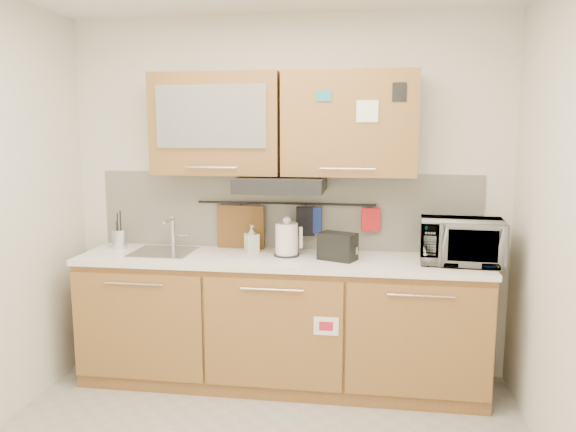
% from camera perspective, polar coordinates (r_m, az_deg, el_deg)
% --- Properties ---
extents(wall_back, '(3.20, 0.00, 3.20)m').
position_cam_1_polar(wall_back, '(4.13, -0.17, 1.92)').
color(wall_back, silver).
rests_on(wall_back, ground).
extents(base_cabinet, '(2.80, 0.64, 0.88)m').
position_cam_1_polar(base_cabinet, '(4.05, -0.82, -11.29)').
color(base_cabinet, olive).
rests_on(base_cabinet, floor).
extents(countertop, '(2.82, 0.62, 0.04)m').
position_cam_1_polar(countertop, '(3.90, -0.84, -4.47)').
color(countertop, white).
rests_on(countertop, base_cabinet).
extents(backsplash, '(2.80, 0.02, 0.56)m').
position_cam_1_polar(backsplash, '(4.13, -0.19, 0.53)').
color(backsplash, silver).
rests_on(backsplash, countertop).
extents(upper_cabinets, '(1.82, 0.37, 0.70)m').
position_cam_1_polar(upper_cabinets, '(3.93, -0.63, 9.32)').
color(upper_cabinets, olive).
rests_on(upper_cabinets, wall_back).
extents(range_hood, '(0.60, 0.46, 0.10)m').
position_cam_1_polar(range_hood, '(3.87, -0.71, 3.24)').
color(range_hood, black).
rests_on(range_hood, upper_cabinets).
extents(sink, '(0.42, 0.40, 0.26)m').
position_cam_1_polar(sink, '(4.13, -12.53, -3.58)').
color(sink, silver).
rests_on(sink, countertop).
extents(utensil_rail, '(1.30, 0.02, 0.02)m').
position_cam_1_polar(utensil_rail, '(4.09, -0.27, 1.28)').
color(utensil_rail, black).
rests_on(utensil_rail, backsplash).
extents(utensil_crock, '(0.15, 0.15, 0.28)m').
position_cam_1_polar(utensil_crock, '(4.35, -16.69, -2.20)').
color(utensil_crock, silver).
rests_on(utensil_crock, countertop).
extents(kettle, '(0.21, 0.20, 0.28)m').
position_cam_1_polar(kettle, '(3.91, -0.12, -2.47)').
color(kettle, silver).
rests_on(kettle, countertop).
extents(toaster, '(0.28, 0.23, 0.19)m').
position_cam_1_polar(toaster, '(3.81, 5.06, -3.06)').
color(toaster, black).
rests_on(toaster, countertop).
extents(microwave, '(0.55, 0.39, 0.29)m').
position_cam_1_polar(microwave, '(3.86, 17.21, -2.49)').
color(microwave, '#999999').
rests_on(microwave, countertop).
extents(soap_bottle, '(0.12, 0.12, 0.20)m').
position_cam_1_polar(soap_bottle, '(4.05, -3.71, -2.28)').
color(soap_bottle, '#999999').
rests_on(soap_bottle, countertop).
extents(cutting_board, '(0.36, 0.05, 0.44)m').
position_cam_1_polar(cutting_board, '(4.18, -4.82, -1.94)').
color(cutting_board, brown).
rests_on(cutting_board, utensil_rail).
extents(oven_mitt, '(0.12, 0.03, 0.19)m').
position_cam_1_polar(oven_mitt, '(4.07, 2.63, -0.41)').
color(oven_mitt, navy).
rests_on(oven_mitt, utensil_rail).
extents(dark_pouch, '(0.14, 0.05, 0.21)m').
position_cam_1_polar(dark_pouch, '(4.07, 1.79, -0.53)').
color(dark_pouch, black).
rests_on(dark_pouch, utensil_rail).
extents(pot_holder, '(0.14, 0.04, 0.17)m').
position_cam_1_polar(pot_holder, '(4.04, 8.42, -0.37)').
color(pot_holder, red).
rests_on(pot_holder, utensil_rail).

